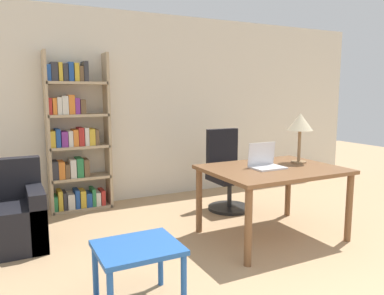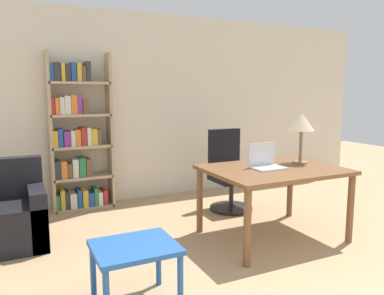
% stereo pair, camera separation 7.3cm
% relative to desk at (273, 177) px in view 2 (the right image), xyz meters
% --- Properties ---
extents(wall_back, '(8.00, 0.06, 2.70)m').
position_rel_desk_xyz_m(wall_back, '(-0.72, 2.14, 0.67)').
color(wall_back, beige).
rests_on(wall_back, ground_plane).
extents(desk, '(1.41, 1.07, 0.77)m').
position_rel_desk_xyz_m(desk, '(0.00, 0.00, 0.00)').
color(desk, brown).
rests_on(desk, ground_plane).
extents(laptop, '(0.34, 0.26, 0.27)m').
position_rel_desk_xyz_m(laptop, '(-0.08, 0.03, 0.15)').
color(laptop, silver).
rests_on(laptop, desk).
extents(table_lamp, '(0.29, 0.29, 0.57)m').
position_rel_desk_xyz_m(table_lamp, '(0.46, 0.10, 0.54)').
color(table_lamp, olive).
rests_on(table_lamp, desk).
extents(office_chair, '(0.57, 0.57, 1.08)m').
position_rel_desk_xyz_m(office_chair, '(0.11, 1.09, -0.21)').
color(office_chair, black).
rests_on(office_chair, ground_plane).
extents(side_table_blue, '(0.60, 0.51, 0.47)m').
position_rel_desk_xyz_m(side_table_blue, '(-1.74, -0.65, -0.28)').
color(side_table_blue, '#2356A3').
rests_on(side_table_blue, ground_plane).
extents(armchair, '(0.70, 0.70, 0.88)m').
position_rel_desk_xyz_m(armchair, '(-2.58, 0.97, -0.37)').
color(armchair, black).
rests_on(armchair, ground_plane).
extents(bookshelf, '(0.81, 0.28, 2.09)m').
position_rel_desk_xyz_m(bookshelf, '(-1.73, 1.95, 0.27)').
color(bookshelf, tan).
rests_on(bookshelf, ground_plane).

